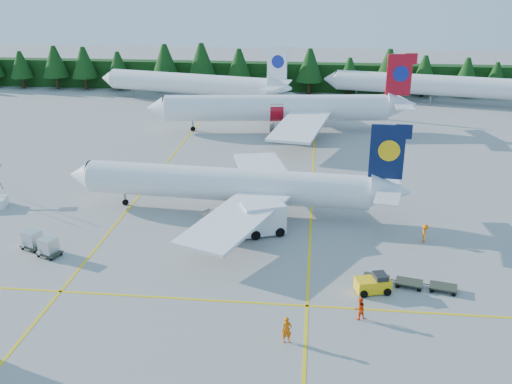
# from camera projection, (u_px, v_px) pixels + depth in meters

# --- Properties ---
(ground) EXTENTS (320.00, 320.00, 0.00)m
(ground) POSITION_uv_depth(u_px,v_px,m) (241.00, 265.00, 50.44)
(ground) COLOR #A0A09B
(ground) RESTS_ON ground
(taxi_stripe_a) EXTENTS (0.25, 120.00, 0.01)m
(taxi_stripe_a) POSITION_uv_depth(u_px,v_px,m) (150.00, 183.00, 70.41)
(taxi_stripe_a) COLOR yellow
(taxi_stripe_a) RESTS_ON ground
(taxi_stripe_b) EXTENTS (0.25, 120.00, 0.01)m
(taxi_stripe_b) POSITION_uv_depth(u_px,v_px,m) (312.00, 189.00, 68.41)
(taxi_stripe_b) COLOR yellow
(taxi_stripe_b) RESTS_ON ground
(taxi_stripe_cross) EXTENTS (80.00, 0.25, 0.01)m
(taxi_stripe_cross) POSITION_uv_depth(u_px,v_px,m) (231.00, 301.00, 44.87)
(taxi_stripe_cross) COLOR yellow
(taxi_stripe_cross) RESTS_ON ground
(treeline_hedge) EXTENTS (220.00, 4.00, 6.00)m
(treeline_hedge) POSITION_uv_depth(u_px,v_px,m) (290.00, 77.00, 125.51)
(treeline_hedge) COLOR black
(treeline_hedge) RESTS_ON ground
(airliner_navy) EXTENTS (35.88, 29.45, 10.43)m
(airliner_navy) POSITION_uv_depth(u_px,v_px,m) (220.00, 184.00, 60.78)
(airliner_navy) COLOR white
(airliner_navy) RESTS_ON ground
(airliner_red) EXTENTS (42.49, 34.77, 12.38)m
(airliner_red) POSITION_uv_depth(u_px,v_px,m) (272.00, 108.00, 92.53)
(airliner_red) COLOR white
(airliner_red) RESTS_ON ground
(airliner_far_left) EXTENTS (40.01, 12.93, 11.84)m
(airliner_far_left) POSITION_uv_depth(u_px,v_px,m) (183.00, 83.00, 114.36)
(airliner_far_left) COLOR white
(airliner_far_left) RESTS_ON ground
(airliner_far_right) EXTENTS (39.82, 12.11, 11.74)m
(airliner_far_right) POSITION_uv_depth(u_px,v_px,m) (416.00, 84.00, 113.63)
(airliner_far_right) COLOR white
(airliner_far_right) RESTS_ON ground
(service_truck) EXTENTS (6.97, 4.72, 3.17)m
(service_truck) POSITION_uv_depth(u_px,v_px,m) (251.00, 220.00, 55.81)
(service_truck) COLOR white
(service_truck) RESTS_ON ground
(baggage_tug) EXTENTS (3.04, 2.15, 1.47)m
(baggage_tug) POSITION_uv_depth(u_px,v_px,m) (374.00, 284.00, 46.03)
(baggage_tug) COLOR yellow
(baggage_tug) RESTS_ON ground
(dolly_train) EXTENTS (7.72, 2.68, 0.13)m
(dolly_train) POSITION_uv_depth(u_px,v_px,m) (409.00, 282.00, 46.91)
(dolly_train) COLOR #2E3325
(dolly_train) RESTS_ON ground
(uld_pair) EXTENTS (4.53, 3.36, 1.50)m
(uld_pair) POSITION_uv_depth(u_px,v_px,m) (40.00, 243.00, 52.43)
(uld_pair) COLOR #2E3325
(uld_pair) RESTS_ON ground
(crew_a) EXTENTS (0.79, 0.59, 1.96)m
(crew_a) POSITION_uv_depth(u_px,v_px,m) (287.00, 330.00, 39.59)
(crew_a) COLOR #D85904
(crew_a) RESTS_ON ground
(crew_b) EXTENTS (1.08, 1.00, 1.78)m
(crew_b) POSITION_uv_depth(u_px,v_px,m) (360.00, 309.00, 42.32)
(crew_b) COLOR #FB3A05
(crew_b) RESTS_ON ground
(crew_c) EXTENTS (0.59, 0.80, 1.80)m
(crew_c) POSITION_uv_depth(u_px,v_px,m) (425.00, 233.00, 54.59)
(crew_c) COLOR #FF6B05
(crew_c) RESTS_ON ground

